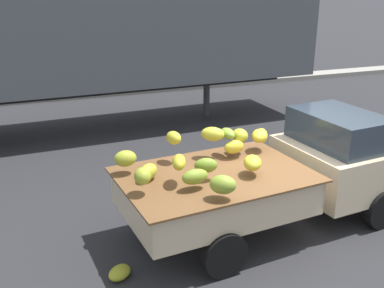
# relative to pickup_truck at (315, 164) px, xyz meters

# --- Properties ---
(ground) EXTENTS (220.00, 220.00, 0.00)m
(ground) POSITION_rel_pickup_truck_xyz_m (-0.71, -0.33, -0.89)
(ground) COLOR #28282B
(curb_strip) EXTENTS (80.00, 0.80, 0.16)m
(curb_strip) POSITION_rel_pickup_truck_xyz_m (-0.71, 9.73, -0.81)
(curb_strip) COLOR gray
(curb_strip) RESTS_ON ground
(pickup_truck) EXTENTS (4.95, 2.23, 1.70)m
(pickup_truck) POSITION_rel_pickup_truck_xyz_m (0.00, 0.00, 0.00)
(pickup_truck) COLOR #CCB793
(pickup_truck) RESTS_ON ground
(semi_trailer) EXTENTS (12.08, 3.01, 3.95)m
(semi_trailer) POSITION_rel_pickup_truck_xyz_m (-2.79, 5.87, 1.65)
(semi_trailer) COLOR #4C5156
(semi_trailer) RESTS_ON ground
(fallen_banana_bunch_near_tailgate) EXTENTS (0.42, 0.41, 0.17)m
(fallen_banana_bunch_near_tailgate) POSITION_rel_pickup_truck_xyz_m (-3.39, -0.62, -0.81)
(fallen_banana_bunch_near_tailgate) COLOR #9CA229
(fallen_banana_bunch_near_tailgate) RESTS_ON ground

